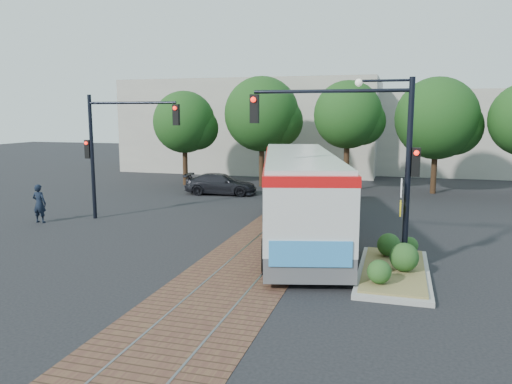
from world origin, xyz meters
TOP-DOWN VIEW (x-y plane):
  - ground at (0.00, 0.00)m, footprint 120.00×120.00m
  - trackbed at (0.00, 4.00)m, footprint 3.60×40.00m
  - tree_row at (1.21, 16.42)m, footprint 26.40×5.60m
  - warehouses at (-0.53, 28.75)m, footprint 40.00×13.00m
  - city_bus at (0.88, 3.09)m, footprint 5.89×13.33m
  - traffic_island at (4.82, -0.90)m, footprint 2.20×5.20m
  - signal_pole_main at (3.86, -0.81)m, footprint 5.49×0.46m
  - signal_pole_left at (-8.37, 4.00)m, footprint 4.99×0.34m
  - officer at (-11.42, 2.41)m, footprint 0.69×0.48m
  - parked_car at (-6.07, 12.67)m, footprint 4.74×2.33m

SIDE VIEW (x-z plane):
  - ground at x=0.00m, z-range 0.00..0.00m
  - trackbed at x=0.00m, z-range 0.00..0.02m
  - traffic_island at x=4.82m, z-range -0.24..0.89m
  - parked_car at x=-6.07m, z-range 0.00..1.33m
  - officer at x=-11.42m, z-range 0.00..1.83m
  - city_bus at x=0.88m, z-range 0.20..3.70m
  - warehouses at x=-0.53m, z-range -0.19..7.81m
  - signal_pole_left at x=-8.37m, z-range 0.86..6.86m
  - signal_pole_main at x=3.86m, z-range 1.16..7.16m
  - tree_row at x=1.21m, z-range 1.01..8.69m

